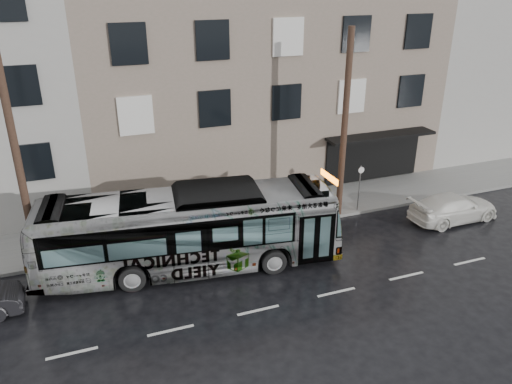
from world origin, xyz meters
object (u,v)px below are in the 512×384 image
(utility_pole_rear, at_px, (18,163))
(sign_post, at_px, (359,188))
(utility_pole_front, at_px, (344,127))
(bus, at_px, (189,230))
(white_sedan, at_px, (453,207))

(utility_pole_rear, bearing_deg, sign_post, 0.00)
(utility_pole_front, bearing_deg, bus, -165.91)
(utility_pole_rear, relative_size, sign_post, 3.75)
(utility_pole_rear, distance_m, bus, 6.93)
(utility_pole_front, height_order, utility_pole_rear, same)
(utility_pole_front, bearing_deg, utility_pole_rear, 180.00)
(utility_pole_front, height_order, sign_post, utility_pole_front)
(sign_post, bearing_deg, utility_pole_front, 180.00)
(utility_pole_rear, height_order, sign_post, utility_pole_rear)
(utility_pole_front, relative_size, bus, 0.74)
(bus, bearing_deg, utility_pole_rear, 78.90)
(bus, bearing_deg, white_sedan, -83.66)
(bus, height_order, white_sedan, bus)
(utility_pole_rear, xyz_separation_m, white_sedan, (19.08, -2.34, -3.98))
(utility_pole_front, xyz_separation_m, utility_pole_rear, (-14.00, 0.00, 0.00))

